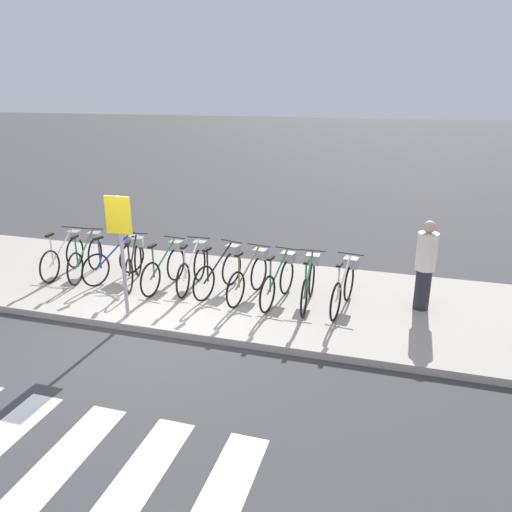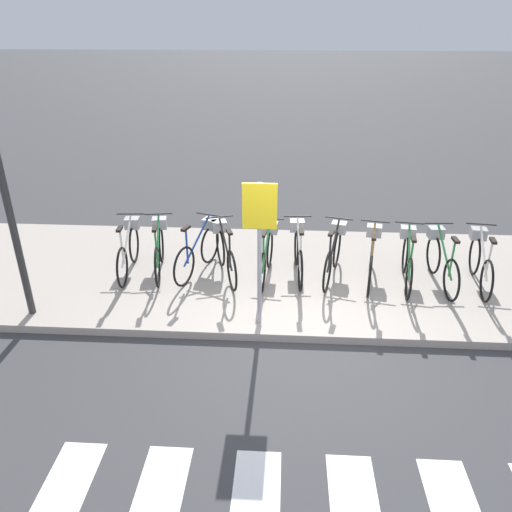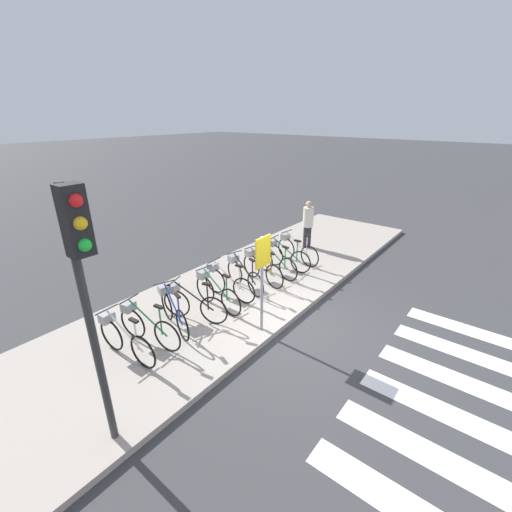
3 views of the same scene
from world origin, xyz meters
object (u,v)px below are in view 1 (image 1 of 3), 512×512
(parked_bicycle_7, at_px, (250,274))
(parked_bicycle_9, at_px, (309,281))
(parked_bicycle_6, at_px, (221,269))
(pedestrian, at_px, (425,264))
(parked_bicycle_3, at_px, (134,261))
(parked_bicycle_8, at_px, (280,278))
(parked_bicycle_4, at_px, (166,265))
(parked_bicycle_5, at_px, (193,266))
(parked_bicycle_1, at_px, (87,255))
(parked_bicycle_2, at_px, (118,258))
(sign_post, at_px, (120,236))
(parked_bicycle_10, at_px, (344,285))
(parked_bicycle_0, at_px, (65,253))

(parked_bicycle_7, relative_size, parked_bicycle_9, 0.99)
(parked_bicycle_6, distance_m, parked_bicycle_9, 1.68)
(pedestrian, bearing_deg, parked_bicycle_3, -177.13)
(parked_bicycle_8, bearing_deg, parked_bicycle_9, 0.84)
(parked_bicycle_4, height_order, parked_bicycle_9, same)
(parked_bicycle_4, height_order, parked_bicycle_6, same)
(parked_bicycle_3, relative_size, parked_bicycle_5, 0.96)
(parked_bicycle_1, relative_size, parked_bicycle_4, 0.99)
(parked_bicycle_6, bearing_deg, parked_bicycle_9, -4.46)
(parked_bicycle_2, distance_m, pedestrian, 5.78)
(pedestrian, height_order, sign_post, sign_post)
(sign_post, bearing_deg, parked_bicycle_2, 124.94)
(parked_bicycle_5, bearing_deg, parked_bicycle_3, -175.83)
(parked_bicycle_2, xyz_separation_m, parked_bicycle_10, (4.48, -0.17, 0.00))
(parked_bicycle_2, xyz_separation_m, parked_bicycle_3, (0.42, -0.09, 0.00))
(parked_bicycle_3, bearing_deg, sign_post, -65.60)
(parked_bicycle_6, distance_m, parked_bicycle_7, 0.60)
(parked_bicycle_8, bearing_deg, parked_bicycle_4, 178.62)
(parked_bicycle_3, bearing_deg, pedestrian, 2.87)
(parked_bicycle_7, height_order, pedestrian, pedestrian)
(parked_bicycle_2, relative_size, parked_bicycle_4, 0.96)
(parked_bicycle_3, xyz_separation_m, pedestrian, (5.34, 0.27, 0.39))
(parked_bicycle_10, height_order, pedestrian, pedestrian)
(parked_bicycle_2, bearing_deg, parked_bicycle_8, -3.11)
(parked_bicycle_9, bearing_deg, parked_bicycle_6, 175.54)
(parked_bicycle_3, xyz_separation_m, parked_bicycle_7, (2.37, -0.05, 0.00))
(parked_bicycle_4, distance_m, parked_bicycle_8, 2.23)
(parked_bicycle_1, relative_size, parked_bicycle_8, 1.00)
(parked_bicycle_3, bearing_deg, parked_bicycle_10, -1.05)
(parked_bicycle_8, bearing_deg, parked_bicycle_6, 173.15)
(parked_bicycle_9, relative_size, pedestrian, 0.99)
(parked_bicycle_0, height_order, parked_bicycle_8, same)
(parked_bicycle_0, bearing_deg, parked_bicycle_4, -1.56)
(parked_bicycle_8, bearing_deg, parked_bicycle_2, 176.89)
(parked_bicycle_10, bearing_deg, parked_bicycle_4, 179.30)
(parked_bicycle_1, distance_m, parked_bicycle_4, 1.79)
(parked_bicycle_4, bearing_deg, parked_bicycle_7, -0.62)
(parked_bicycle_6, relative_size, parked_bicycle_9, 0.97)
(parked_bicycle_5, height_order, sign_post, sign_post)
(parked_bicycle_1, xyz_separation_m, parked_bicycle_4, (1.79, -0.09, 0.00))
(parked_bicycle_2, xyz_separation_m, parked_bicycle_6, (2.19, -0.04, 0.00))
(parked_bicycle_10, bearing_deg, pedestrian, 14.93)
(parked_bicycle_6, bearing_deg, parked_bicycle_1, 179.85)
(parked_bicycle_6, xyz_separation_m, sign_post, (-1.13, -1.48, 0.96))
(sign_post, bearing_deg, parked_bicycle_4, 88.03)
(parked_bicycle_1, height_order, parked_bicycle_7, same)
(parked_bicycle_9, distance_m, sign_post, 3.26)
(parked_bicycle_4, xyz_separation_m, sign_post, (-0.05, -1.40, 0.96))
(parked_bicycle_9, xyz_separation_m, parked_bicycle_10, (0.61, 0.00, 0.00))
(parked_bicycle_5, xyz_separation_m, pedestrian, (4.14, 0.18, 0.39))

